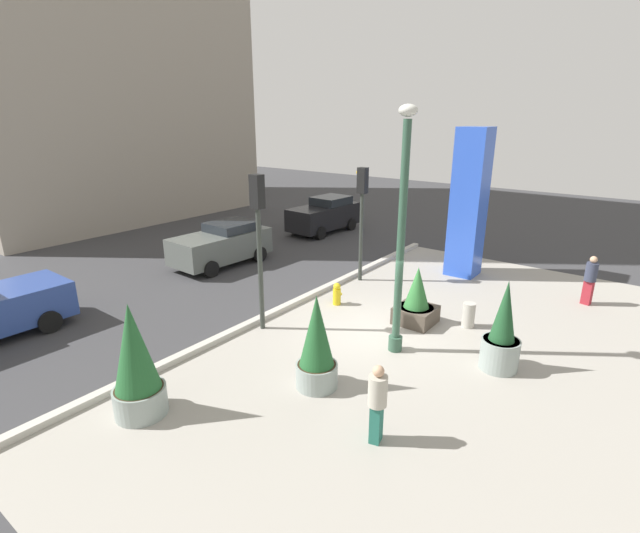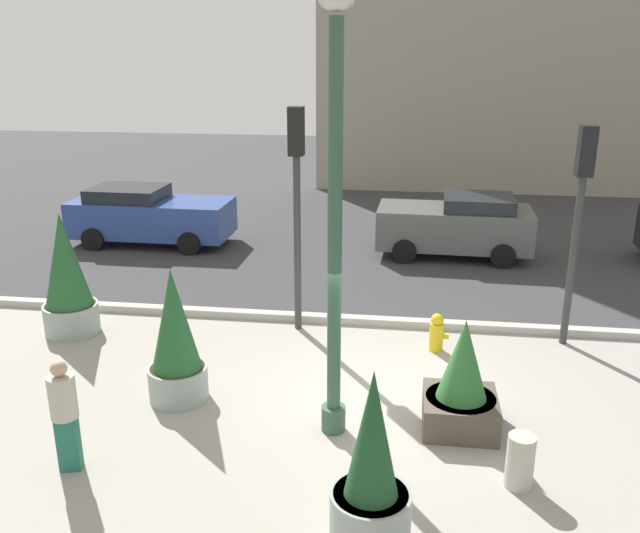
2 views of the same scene
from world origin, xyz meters
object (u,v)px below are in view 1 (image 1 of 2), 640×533
Objects in this scene: traffic_light_corner at (258,228)px; concrete_bollard at (468,315)px; lamp_post at (401,240)px; pedestrian_crossing at (377,400)px; potted_plant_curbside at (136,364)px; fire_hydrant at (337,294)px; traffic_light_far_side at (362,205)px; car_intersection at (222,244)px; potted_plant_mid_plaza at (317,346)px; car_curb_west at (324,215)px; art_pillar_blue at (469,204)px; potted_plant_by_pillar at (416,301)px; potted_plant_near_right at (502,335)px; pedestrian_by_curb at (590,278)px.

concrete_bollard is at bearing -51.91° from traffic_light_corner.
pedestrian_crossing is (-3.41, -1.44, -2.10)m from lamp_post.
lamp_post is at bearing -27.14° from potted_plant_curbside.
traffic_light_far_side is (2.45, 0.68, 2.47)m from fire_hydrant.
car_intersection reaches higher than fire_hydrant.
lamp_post is at bearing -12.99° from potted_plant_mid_plaza.
potted_plant_curbside is at bearing -178.93° from fire_hydrant.
traffic_light_corner is (1.45, 3.10, 1.98)m from potted_plant_mid_plaza.
potted_plant_curbside is 4.84m from pedestrian_crossing.
potted_plant_mid_plaza reaches higher than car_curb_west.
art_pillar_blue is 5.62m from potted_plant_by_pillar.
traffic_light_far_side is 9.26m from pedestrian_crossing.
potted_plant_curbside is 10.16m from car_intersection.
car_curb_west is (6.78, 10.28, 0.53)m from concrete_bollard.
art_pillar_blue is 12.93m from potted_plant_curbside.
lamp_post reaches higher than concrete_bollard.
potted_plant_mid_plaza is at bearing 176.61° from potted_plant_by_pillar.
potted_plant_by_pillar is at bearing -173.83° from art_pillar_blue.
potted_plant_curbside is 3.30× the size of fire_hydrant.
potted_plant_curbside is (-12.68, 1.98, -1.61)m from art_pillar_blue.
potted_plant_mid_plaza is at bearing -150.19° from fire_hydrant.
potted_plant_curbside is 0.59× the size of traffic_light_far_side.
potted_plant_near_right is at bearing -99.39° from fire_hydrant.
car_intersection is (-0.25, 10.28, 0.49)m from concrete_bollard.
traffic_light_far_side is 2.57× the size of pedestrian_crossing.
potted_plant_near_right is 1.39× the size of pedestrian_by_curb.
potted_plant_near_right is (0.70, -2.45, -2.09)m from lamp_post.
traffic_light_far_side is 7.92m from car_curb_west.
car_intersection is at bearing 83.73° from fire_hydrant.
potted_plant_near_right reaches higher than concrete_bollard.
fire_hydrant is 0.18× the size of traffic_light_far_side.
car_intersection is 0.99× the size of car_curb_west.
traffic_light_far_side is at bearing 137.26° from art_pillar_blue.
pedestrian_by_curb is at bearing -42.94° from traffic_light_corner.
car_curb_west is at bearing 50.17° from potted_plant_by_pillar.
potted_plant_mid_plaza reaches higher than fire_hydrant.
pedestrian_crossing is (-5.01, -4.45, 0.53)m from fire_hydrant.
potted_plant_by_pillar reaches higher than pedestrian_crossing.
lamp_post reaches higher than potted_plant_mid_plaza.
pedestrian_by_curb is at bearing -71.48° from car_intersection.
potted_plant_by_pillar is at bearing -3.39° from potted_plant_mid_plaza.
concrete_bollard is at bearing -76.83° from fire_hydrant.
potted_plant_curbside is 1.52× the size of pedestrian_crossing.
potted_plant_near_right is (-6.37, -3.35, -1.85)m from art_pillar_blue.
potted_plant_curbside reaches higher than car_intersection.
potted_plant_mid_plaza is 14.74m from car_curb_west.
concrete_bollard is (1.84, 1.44, -0.53)m from potted_plant_near_right.
car_curb_west reaches higher than pedestrian_crossing.
potted_plant_mid_plaza is at bearing -114.99° from traffic_light_corner.
pedestrian_crossing is at bearing -175.88° from concrete_bollard.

